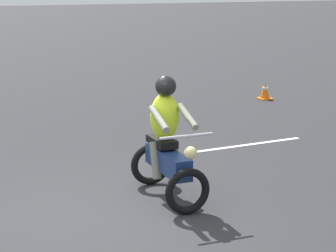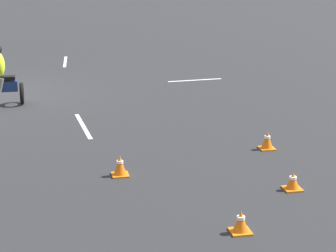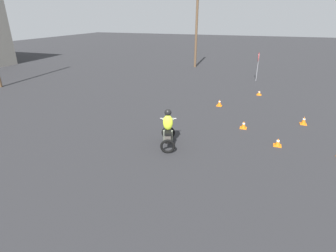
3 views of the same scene
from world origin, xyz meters
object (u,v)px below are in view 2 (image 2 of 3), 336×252
(traffic_cone_mid_center, at_px, (267,141))
(traffic_cone_far_left, at_px, (241,222))
(traffic_cone_far_right, at_px, (293,181))
(traffic_cone_mid_left, at_px, (120,166))

(traffic_cone_mid_center, xyz_separation_m, traffic_cone_far_left, (1.78, 3.79, -0.02))
(traffic_cone_far_right, xyz_separation_m, traffic_cone_far_left, (1.45, 1.50, 0.02))
(traffic_cone_mid_center, relative_size, traffic_cone_far_left, 1.10)
(traffic_cone_mid_center, bearing_deg, traffic_cone_far_right, 81.86)
(traffic_cone_mid_center, relative_size, traffic_cone_far_right, 1.20)
(traffic_cone_mid_center, bearing_deg, traffic_cone_far_left, 64.92)
(traffic_cone_mid_left, xyz_separation_m, traffic_cone_far_left, (-1.51, 2.82, -0.02))
(traffic_cone_far_right, height_order, traffic_cone_far_left, traffic_cone_far_left)
(traffic_cone_mid_left, xyz_separation_m, traffic_cone_far_right, (-2.96, 1.32, -0.04))
(traffic_cone_far_right, bearing_deg, traffic_cone_far_left, 46.10)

